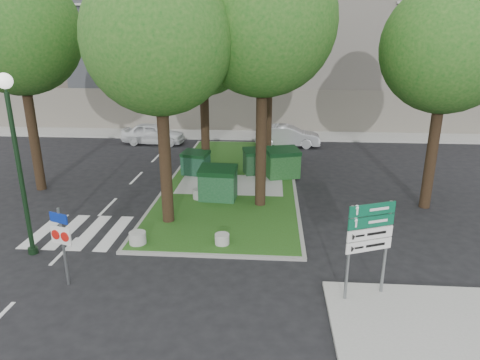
# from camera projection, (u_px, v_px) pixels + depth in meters

# --- Properties ---
(ground) EXTENTS (120.00, 120.00, 0.00)m
(ground) POSITION_uv_depth(u_px,v_px,m) (196.00, 255.00, 14.17)
(ground) COLOR black
(ground) RESTS_ON ground
(median_island) EXTENTS (6.00, 16.00, 0.12)m
(median_island) POSITION_uv_depth(u_px,v_px,m) (233.00, 179.00, 21.69)
(median_island) COLOR #254A15
(median_island) RESTS_ON ground
(median_kerb) EXTENTS (6.30, 16.30, 0.10)m
(median_kerb) POSITION_uv_depth(u_px,v_px,m) (233.00, 179.00, 21.70)
(median_kerb) COLOR gray
(median_kerb) RESTS_ON ground
(sidewalk_corner) EXTENTS (5.00, 4.00, 0.12)m
(sidewalk_corner) POSITION_uv_depth(u_px,v_px,m) (435.00, 332.00, 10.38)
(sidewalk_corner) COLOR #999993
(sidewalk_corner) RESTS_ON ground
(building_sidewalk) EXTENTS (42.00, 3.00, 0.12)m
(building_sidewalk) POSITION_uv_depth(u_px,v_px,m) (239.00, 135.00, 31.67)
(building_sidewalk) COLOR #999993
(building_sidewalk) RESTS_ON ground
(zebra_crossing) EXTENTS (5.00, 3.00, 0.01)m
(zebra_crossing) POSITION_uv_depth(u_px,v_px,m) (103.00, 232.00, 15.85)
(zebra_crossing) COLOR silver
(zebra_crossing) RESTS_ON ground
(apartment_building) EXTENTS (41.00, 12.00, 16.00)m
(apartment_building) POSITION_uv_depth(u_px,v_px,m) (245.00, 24.00, 36.27)
(apartment_building) COLOR tan
(apartment_building) RESTS_ON ground
(tree_median_near_left) EXTENTS (5.20, 5.20, 10.53)m
(tree_median_near_left) POSITION_uv_depth(u_px,v_px,m) (160.00, 24.00, 14.40)
(tree_median_near_left) COLOR black
(tree_median_near_left) RESTS_ON ground
(tree_median_near_right) EXTENTS (5.60, 5.60, 11.46)m
(tree_median_near_right) POSITION_uv_depth(u_px,v_px,m) (266.00, 6.00, 15.83)
(tree_median_near_right) COLOR black
(tree_median_near_right) RESTS_ON ground
(tree_median_mid) EXTENTS (4.80, 4.80, 9.99)m
(tree_median_mid) POSITION_uv_depth(u_px,v_px,m) (205.00, 36.00, 20.62)
(tree_median_mid) COLOR black
(tree_median_mid) RESTS_ON ground
(tree_median_far) EXTENTS (5.80, 5.80, 11.93)m
(tree_median_far) POSITION_uv_depth(u_px,v_px,m) (272.00, 9.00, 22.81)
(tree_median_far) COLOR black
(tree_median_far) RESTS_ON ground
(tree_street_left) EXTENTS (5.40, 5.40, 11.00)m
(tree_street_left) POSITION_uv_depth(u_px,v_px,m) (18.00, 18.00, 18.10)
(tree_street_left) COLOR black
(tree_street_left) RESTS_ON ground
(tree_street_right) EXTENTS (5.00, 5.00, 10.06)m
(tree_street_right) POSITION_uv_depth(u_px,v_px,m) (451.00, 35.00, 16.13)
(tree_street_right) COLOR black
(tree_street_right) RESTS_ON ground
(dumpster_a) EXTENTS (1.56, 1.27, 1.26)m
(dumpster_a) POSITION_uv_depth(u_px,v_px,m) (196.00, 163.00, 22.10)
(dumpster_a) COLOR #0E3320
(dumpster_a) RESTS_ON median_island
(dumpster_b) EXTENTS (1.69, 1.24, 1.50)m
(dumpster_b) POSITION_uv_depth(u_px,v_px,m) (218.00, 183.00, 18.63)
(dumpster_b) COLOR #123F1F
(dumpster_b) RESTS_ON median_island
(dumpster_c) EXTENTS (1.66, 1.36, 1.34)m
(dumpster_c) POSITION_uv_depth(u_px,v_px,m) (258.00, 161.00, 22.26)
(dumpster_c) COLOR black
(dumpster_c) RESTS_ON median_island
(dumpster_d) EXTENTS (1.92, 1.60, 1.53)m
(dumpster_d) POSITION_uv_depth(u_px,v_px,m) (282.00, 163.00, 21.64)
(dumpster_d) COLOR #144116
(dumpster_d) RESTS_ON median_island
(bollard_left) EXTENTS (0.58, 0.58, 0.41)m
(bollard_left) POSITION_uv_depth(u_px,v_px,m) (138.00, 238.00, 14.69)
(bollard_left) COLOR #A2A39D
(bollard_left) RESTS_ON median_island
(bollard_right) EXTENTS (0.50, 0.50, 0.36)m
(bollard_right) POSITION_uv_depth(u_px,v_px,m) (222.00, 239.00, 14.67)
(bollard_right) COLOR #A3A39E
(bollard_right) RESTS_ON median_island
(bollard_mid) EXTENTS (0.59, 0.59, 0.42)m
(bollard_mid) POSITION_uv_depth(u_px,v_px,m) (200.00, 194.00, 18.85)
(bollard_mid) COLOR gray
(bollard_mid) RESTS_ON median_island
(litter_bin) EXTENTS (0.36, 0.36, 0.64)m
(litter_bin) POSITION_uv_depth(u_px,v_px,m) (285.00, 159.00, 23.83)
(litter_bin) COLOR gold
(litter_bin) RESTS_ON median_island
(street_lamp) EXTENTS (0.47, 0.47, 5.89)m
(street_lamp) POSITION_uv_depth(u_px,v_px,m) (15.00, 146.00, 13.16)
(street_lamp) COLOR black
(street_lamp) RESTS_ON ground
(traffic_sign_pole) EXTENTS (0.69, 0.28, 2.40)m
(traffic_sign_pole) POSITION_uv_depth(u_px,v_px,m) (62.00, 236.00, 12.04)
(traffic_sign_pole) COLOR slate
(traffic_sign_pole) RESTS_ON ground
(directional_sign) EXTENTS (1.27, 0.54, 2.71)m
(directional_sign) POSITION_uv_depth(u_px,v_px,m) (369.00, 236.00, 11.23)
(directional_sign) COLOR slate
(directional_sign) RESTS_ON sidewalk_corner
(car_white) EXTENTS (4.32, 1.97, 1.44)m
(car_white) POSITION_uv_depth(u_px,v_px,m) (153.00, 133.00, 29.01)
(car_white) COLOR white
(car_white) RESTS_ON ground
(car_silver) EXTENTS (4.30, 1.62, 1.40)m
(car_silver) POSITION_uv_depth(u_px,v_px,m) (288.00, 136.00, 28.38)
(car_silver) COLOR #AEAFB6
(car_silver) RESTS_ON ground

